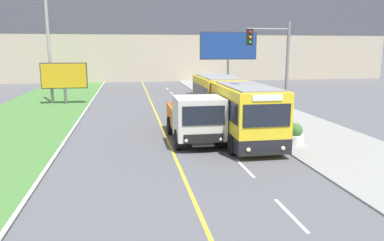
{
  "coord_description": "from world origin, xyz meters",
  "views": [
    {
      "loc": [
        -2.04,
        -2.29,
        5.05
      ],
      "look_at": [
        1.1,
        16.24,
        1.4
      ],
      "focal_mm": 35.0,
      "sensor_mm": 36.0,
      "label": 1
    }
  ],
  "objects": [
    {
      "name": "planter_round_second",
      "position": [
        6.3,
        20.07,
        0.55
      ],
      "size": [
        0.92,
        0.92,
        1.08
      ],
      "color": "silver",
      "rests_on": "sidewalk_right"
    },
    {
      "name": "city_bus",
      "position": [
        3.96,
        19.31,
        1.61
      ],
      "size": [
        2.67,
        12.33,
        3.17
      ],
      "color": "yellow",
      "rests_on": "ground_plane"
    },
    {
      "name": "dump_truck",
      "position": [
        1.43,
        16.8,
        1.32
      ],
      "size": [
        2.54,
        6.25,
        2.61
      ],
      "color": "black",
      "rests_on": "ground_plane"
    },
    {
      "name": "billboard_large",
      "position": [
        8.51,
        36.85,
        5.1
      ],
      "size": [
        6.15,
        0.24,
        6.73
      ],
      "color": "#59595B",
      "rests_on": "ground_plane"
    },
    {
      "name": "billboard_small",
      "position": [
        -7.77,
        33.02,
        2.52
      ],
      "size": [
        4.05,
        0.24,
        3.76
      ],
      "color": "#59595B",
      "rests_on": "ground_plane"
    },
    {
      "name": "utility_pole_far",
      "position": [
        -9.04,
        33.71,
        5.12
      ],
      "size": [
        1.8,
        0.28,
        10.13
      ],
      "color": "#9E9E99",
      "rests_on": "ground_plane"
    },
    {
      "name": "apartment_block_background",
      "position": [
        0.0,
        58.99,
        10.13
      ],
      "size": [
        80.0,
        8.04,
        20.25
      ],
      "color": "#BCAD93",
      "rests_on": "ground_plane"
    },
    {
      "name": "planter_round_near",
      "position": [
        6.44,
        15.56,
        0.58
      ],
      "size": [
        0.94,
        0.94,
        1.14
      ],
      "color": "silver",
      "rests_on": "sidewalk_right"
    },
    {
      "name": "traffic_light_mast",
      "position": [
        5.4,
        15.97,
        4.04
      ],
      "size": [
        2.28,
        0.32,
        6.38
      ],
      "color": "slate",
      "rests_on": "ground_plane"
    }
  ]
}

